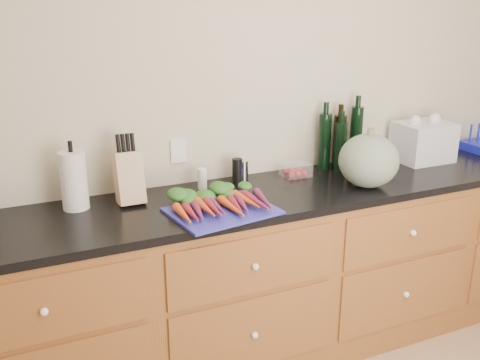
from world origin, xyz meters
name	(u,v)px	position (x,y,z in m)	size (l,w,h in m)	color
wall_back	(279,106)	(0.00, 1.62, 1.30)	(4.10, 0.05, 2.60)	beige
cabinets	(304,270)	(0.00, 1.30, 0.45)	(3.60, 0.64, 0.90)	brown
countertop	(307,189)	(0.00, 1.30, 0.92)	(3.64, 0.62, 0.04)	black
cutting_board	(222,211)	(-0.54, 1.14, 0.95)	(0.46, 0.35, 0.01)	#2E2DAC
carrots	(219,202)	(-0.54, 1.18, 0.98)	(0.42, 0.31, 0.06)	#EB531B
squash	(369,161)	(0.28, 1.17, 1.08)	(0.31, 0.31, 0.28)	#5B6B5A
paper_towel	(74,181)	(-1.14, 1.46, 1.08)	(0.12, 0.12, 0.27)	silver
knife_block	(129,178)	(-0.89, 1.44, 1.06)	(0.12, 0.12, 0.25)	tan
grinder_salt	(202,179)	(-0.51, 1.48, 0.99)	(0.05, 0.05, 0.11)	white
grinder_pepper	(237,171)	(-0.32, 1.48, 1.01)	(0.05, 0.05, 0.14)	black
canister_chrome	(243,172)	(-0.28, 1.48, 1.00)	(0.05, 0.05, 0.12)	white
tomato_box	(296,170)	(0.03, 1.47, 0.97)	(0.15, 0.12, 0.07)	white
bottles	(340,141)	(0.34, 1.51, 1.10)	(0.28, 0.14, 0.34)	black
grocery_bag	(423,142)	(0.87, 1.42, 1.06)	(0.31, 0.25, 0.23)	silver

